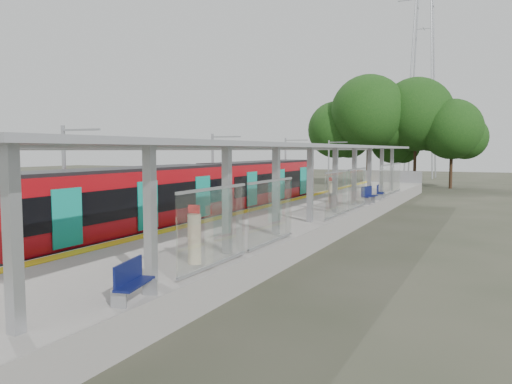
# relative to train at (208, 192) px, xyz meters

# --- Properties ---
(ground) EXTENTS (200.00, 200.00, 0.00)m
(ground) POSITION_rel_train_xyz_m (4.50, -15.46, -2.05)
(ground) COLOR #474438
(ground) RESTS_ON ground
(trackbed) EXTENTS (3.00, 70.00, 0.24)m
(trackbed) POSITION_rel_train_xyz_m (-0.00, 4.54, -1.93)
(trackbed) COLOR #59544C
(trackbed) RESTS_ON ground
(platform) EXTENTS (6.00, 50.00, 1.00)m
(platform) POSITION_rel_train_xyz_m (4.50, 4.54, -1.55)
(platform) COLOR gray
(platform) RESTS_ON ground
(tactile_strip) EXTENTS (0.60, 50.00, 0.02)m
(tactile_strip) POSITION_rel_train_xyz_m (1.95, 4.54, -1.04)
(tactile_strip) COLOR gold
(tactile_strip) RESTS_ON platform
(end_fence) EXTENTS (6.00, 0.10, 1.20)m
(end_fence) POSITION_rel_train_xyz_m (4.50, 29.49, -0.45)
(end_fence) COLOR #9EA0A5
(end_fence) RESTS_ON platform
(train) EXTENTS (2.74, 27.60, 3.62)m
(train) POSITION_rel_train_xyz_m (0.00, 0.00, 0.00)
(train) COLOR black
(train) RESTS_ON ground
(canopy) EXTENTS (3.27, 38.00, 3.66)m
(canopy) POSITION_rel_train_xyz_m (6.11, 0.72, 2.15)
(canopy) COLOR #9EA0A5
(canopy) RESTS_ON platform
(pylon) EXTENTS (8.00, 4.00, 38.00)m
(pylon) POSITION_rel_train_xyz_m (3.50, 57.54, 16.95)
(pylon) COLOR #9EA0A5
(pylon) RESTS_ON ground
(tree_cluster) EXTENTS (20.13, 11.56, 13.20)m
(tree_cluster) POSITION_rel_train_xyz_m (2.88, 36.78, 5.79)
(tree_cluster) COLOR #382316
(tree_cluster) RESTS_ON ground
(catenary_masts) EXTENTS (2.08, 48.16, 5.40)m
(catenary_masts) POSITION_rel_train_xyz_m (-1.72, 3.54, 0.86)
(catenary_masts) COLOR #9EA0A5
(catenary_masts) RESTS_ON ground
(bench_near) EXTENTS (0.72, 1.39, 0.91)m
(bench_near) POSITION_rel_train_xyz_m (7.12, -14.95, -0.57)
(bench_near) COLOR #111855
(bench_near) RESTS_ON platform
(bench_mid) EXTENTS (0.74, 1.65, 1.09)m
(bench_mid) POSITION_rel_train_xyz_m (7.10, 7.74, -0.48)
(bench_mid) COLOR #111855
(bench_mid) RESTS_ON platform
(bench_far) EXTENTS (0.64, 1.49, 0.98)m
(bench_far) POSITION_rel_train_xyz_m (7.11, 10.95, -0.53)
(bench_far) COLOR #111855
(bench_far) RESTS_ON platform
(info_pillar_near) EXTENTS (0.40, 0.40, 1.76)m
(info_pillar_near) POSITION_rel_train_xyz_m (6.35, -11.20, -0.29)
(info_pillar_near) COLOR beige
(info_pillar_near) RESTS_ON platform
(info_pillar_far) EXTENTS (0.37, 0.37, 1.63)m
(info_pillar_far) POSITION_rel_train_xyz_m (4.81, 7.32, -0.35)
(info_pillar_far) COLOR beige
(info_pillar_far) RESTS_ON platform
(litter_bin) EXTENTS (0.51, 0.51, 0.92)m
(litter_bin) POSITION_rel_train_xyz_m (5.99, 3.88, -0.59)
(litter_bin) COLOR #9EA0A5
(litter_bin) RESTS_ON platform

